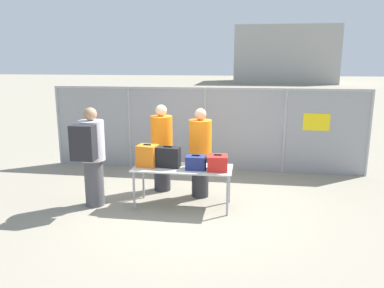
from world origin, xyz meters
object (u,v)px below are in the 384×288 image
Objects in this scene: suitcase_navy at (196,163)px; security_worker_near at (200,152)px; security_worker_far at (162,147)px; suitcase_red at (218,163)px; suitcase_black at (168,157)px; traveler_hooded at (91,154)px; suitcase_orange at (148,156)px; inspection_table at (183,171)px; utility_trailer at (235,137)px.

security_worker_near is (-0.00, 0.64, 0.04)m from suitcase_navy.
security_worker_far is at bearing -19.83° from security_worker_near.
suitcase_red reaches higher than suitcase_navy.
suitcase_navy is at bearing 178.63° from suitcase_red.
security_worker_near reaches higher than suitcase_red.
traveler_hooded is (-1.36, -0.24, 0.08)m from suitcase_black.
security_worker_near is at bearing 32.35° from suitcase_orange.
security_worker_near is at bearing 48.03° from suitcase_black.
traveler_hooded is at bearing -171.48° from inspection_table.
suitcase_red is at bearing -6.98° from inspection_table.
suitcase_red is at bearing -91.76° from utility_trailer.
security_worker_near reaches higher than suitcase_orange.
security_worker_far is at bearing -108.81° from utility_trailer.
traveler_hooded is at bearing 39.49° from security_worker_far.
inspection_table reaches higher than utility_trailer.
suitcase_orange is 5.06m from utility_trailer.
traveler_hooded reaches higher than suitcase_red.
traveler_hooded reaches higher than inspection_table.
inspection_table is at bearing 8.77° from traveler_hooded.
suitcase_orange reaches higher than suitcase_red.
suitcase_red is (1.29, -0.08, -0.06)m from suitcase_orange.
security_worker_far reaches higher than suitcase_navy.
suitcase_red is (0.39, -0.01, 0.01)m from suitcase_navy.
traveler_hooded reaches higher than suitcase_black.
suitcase_navy is (0.25, -0.07, 0.18)m from inspection_table.
utility_trailer is (1.44, 4.82, -0.58)m from suitcase_orange.
inspection_table is 1.02× the size of security_worker_near.
security_worker_far reaches higher than suitcase_red.
utility_trailer is (0.54, 4.25, -0.54)m from security_worker_near.
suitcase_navy is 1.89m from traveler_hooded.
utility_trailer is at bearing 64.75° from traveler_hooded.
traveler_hooded is (-1.63, -0.24, 0.32)m from inspection_table.
suitcase_red reaches higher than inspection_table.
traveler_hooded is (-2.27, -0.17, 0.13)m from suitcase_red.
suitcase_orange is at bearing 29.25° from security_worker_near.
suitcase_red is 0.09× the size of utility_trailer.
utility_trailer is at bearing 80.72° from inspection_table.
inspection_table is 0.31m from suitcase_navy.
inspection_table is at bearing 0.74° from suitcase_black.
inspection_table is at bearing 63.55° from security_worker_near.
security_worker_far is (-0.30, 0.82, -0.01)m from suitcase_black.
suitcase_navy is (0.90, -0.07, -0.07)m from suitcase_orange.
traveler_hooded reaches higher than security_worker_near.
suitcase_black reaches higher than inspection_table.
suitcase_navy is 0.95× the size of suitcase_red.
suitcase_black is 0.11× the size of utility_trailer.
suitcase_orange is 1.29m from suitcase_red.
suitcase_orange reaches higher than suitcase_black.
suitcase_navy is at bearing -15.48° from inspection_table.
inspection_table is 3.97× the size of suitcase_black.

